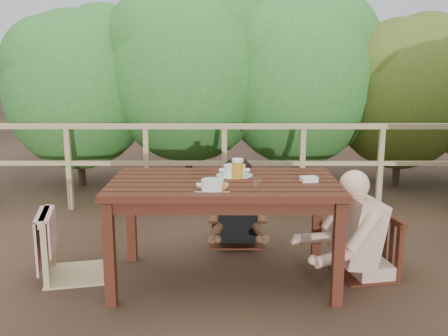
{
  "coord_description": "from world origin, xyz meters",
  "views": [
    {
      "loc": [
        0.01,
        -3.78,
        1.7
      ],
      "look_at": [
        0.0,
        0.05,
        0.9
      ],
      "focal_mm": 41.01,
      "sensor_mm": 36.0,
      "label": 1
    }
  ],
  "objects_px": {
    "chair_right": "(367,220)",
    "woman": "(237,176)",
    "chair_far": "(237,190)",
    "chair_left": "(74,215)",
    "soup_far": "(234,171)",
    "tumbler": "(256,184)",
    "beer_glass": "(238,170)",
    "bread_roll": "(218,186)",
    "butter_tub": "(309,180)",
    "diner_right": "(373,189)",
    "soup_near": "(212,186)",
    "table": "(224,232)"
  },
  "relations": [
    {
      "from": "diner_right",
      "to": "chair_far",
      "type": "bearing_deg",
      "value": 42.31
    },
    {
      "from": "beer_glass",
      "to": "butter_tub",
      "type": "relative_size",
      "value": 1.34
    },
    {
      "from": "chair_left",
      "to": "tumbler",
      "type": "height_order",
      "value": "chair_left"
    },
    {
      "from": "chair_right",
      "to": "tumbler",
      "type": "height_order",
      "value": "chair_right"
    },
    {
      "from": "chair_right",
      "to": "beer_glass",
      "type": "distance_m",
      "value": 1.12
    },
    {
      "from": "chair_right",
      "to": "table",
      "type": "bearing_deg",
      "value": -94.86
    },
    {
      "from": "soup_far",
      "to": "chair_right",
      "type": "bearing_deg",
      "value": -3.02
    },
    {
      "from": "beer_glass",
      "to": "tumbler",
      "type": "height_order",
      "value": "beer_glass"
    },
    {
      "from": "woman",
      "to": "soup_far",
      "type": "height_order",
      "value": "woman"
    },
    {
      "from": "chair_left",
      "to": "chair_far",
      "type": "relative_size",
      "value": 1.0
    },
    {
      "from": "butter_tub",
      "to": "chair_right",
      "type": "bearing_deg",
      "value": 7.13
    },
    {
      "from": "chair_right",
      "to": "bread_roll",
      "type": "bearing_deg",
      "value": -81.96
    },
    {
      "from": "chair_far",
      "to": "soup_far",
      "type": "relative_size",
      "value": 3.49
    },
    {
      "from": "table",
      "to": "soup_near",
      "type": "xyz_separation_m",
      "value": [
        -0.08,
        -0.29,
        0.44
      ]
    },
    {
      "from": "table",
      "to": "chair_left",
      "type": "distance_m",
      "value": 1.2
    },
    {
      "from": "chair_left",
      "to": "butter_tub",
      "type": "height_order",
      "value": "chair_left"
    },
    {
      "from": "tumbler",
      "to": "woman",
      "type": "bearing_deg",
      "value": 95.45
    },
    {
      "from": "beer_glass",
      "to": "butter_tub",
      "type": "distance_m",
      "value": 0.55
    },
    {
      "from": "woman",
      "to": "chair_right",
      "type": "bearing_deg",
      "value": 141.78
    },
    {
      "from": "woman",
      "to": "soup_far",
      "type": "bearing_deg",
      "value": 86.86
    },
    {
      "from": "chair_far",
      "to": "soup_far",
      "type": "distance_m",
      "value": 0.8
    },
    {
      "from": "chair_left",
      "to": "soup_far",
      "type": "distance_m",
      "value": 1.32
    },
    {
      "from": "chair_left",
      "to": "beer_glass",
      "type": "xyz_separation_m",
      "value": [
        1.3,
        -0.03,
        0.37
      ]
    },
    {
      "from": "chair_far",
      "to": "chair_left",
      "type": "bearing_deg",
      "value": -148.88
    },
    {
      "from": "bread_roll",
      "to": "beer_glass",
      "type": "xyz_separation_m",
      "value": [
        0.14,
        0.36,
        0.04
      ]
    },
    {
      "from": "table",
      "to": "butter_tub",
      "type": "xyz_separation_m",
      "value": [
        0.64,
        -0.04,
        0.43
      ]
    },
    {
      "from": "soup_near",
      "to": "tumbler",
      "type": "distance_m",
      "value": 0.32
    },
    {
      "from": "chair_far",
      "to": "soup_far",
      "type": "height_order",
      "value": "chair_far"
    },
    {
      "from": "soup_far",
      "to": "bread_roll",
      "type": "relative_size",
      "value": 2.1
    },
    {
      "from": "beer_glass",
      "to": "chair_left",
      "type": "bearing_deg",
      "value": 178.78
    },
    {
      "from": "bread_roll",
      "to": "butter_tub",
      "type": "xyz_separation_m",
      "value": [
        0.68,
        0.25,
        -0.01
      ]
    },
    {
      "from": "diner_right",
      "to": "soup_near",
      "type": "xyz_separation_m",
      "value": [
        -1.25,
        -0.42,
        0.13
      ]
    },
    {
      "from": "chair_right",
      "to": "tumbler",
      "type": "relative_size",
      "value": 11.35
    },
    {
      "from": "chair_far",
      "to": "bread_roll",
      "type": "xyz_separation_m",
      "value": [
        -0.16,
        -1.19,
        0.33
      ]
    },
    {
      "from": "chair_right",
      "to": "bread_roll",
      "type": "relative_size",
      "value": 6.6
    },
    {
      "from": "chair_right",
      "to": "woman",
      "type": "distance_m",
      "value": 1.31
    },
    {
      "from": "chair_far",
      "to": "beer_glass",
      "type": "xyz_separation_m",
      "value": [
        -0.02,
        -0.83,
        0.37
      ]
    },
    {
      "from": "woman",
      "to": "beer_glass",
      "type": "height_order",
      "value": "woman"
    },
    {
      "from": "soup_far",
      "to": "tumbler",
      "type": "xyz_separation_m",
      "value": [
        0.15,
        -0.41,
        -0.01
      ]
    },
    {
      "from": "beer_glass",
      "to": "chair_right",
      "type": "bearing_deg",
      "value": 2.93
    },
    {
      "from": "soup_near",
      "to": "soup_far",
      "type": "relative_size",
      "value": 0.92
    },
    {
      "from": "butter_tub",
      "to": "diner_right",
      "type": "bearing_deg",
      "value": 6.16
    },
    {
      "from": "chair_left",
      "to": "soup_near",
      "type": "bearing_deg",
      "value": -121.92
    },
    {
      "from": "woman",
      "to": "bread_roll",
      "type": "height_order",
      "value": "woman"
    },
    {
      "from": "chair_left",
      "to": "chair_far",
      "type": "distance_m",
      "value": 1.54
    },
    {
      "from": "chair_far",
      "to": "bread_roll",
      "type": "height_order",
      "value": "chair_far"
    },
    {
      "from": "chair_left",
      "to": "woman",
      "type": "distance_m",
      "value": 1.55
    },
    {
      "from": "tumbler",
      "to": "butter_tub",
      "type": "distance_m",
      "value": 0.45
    },
    {
      "from": "table",
      "to": "tumbler",
      "type": "distance_m",
      "value": 0.55
    },
    {
      "from": "soup_far",
      "to": "chair_left",
      "type": "bearing_deg",
      "value": -176.35
    }
  ]
}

